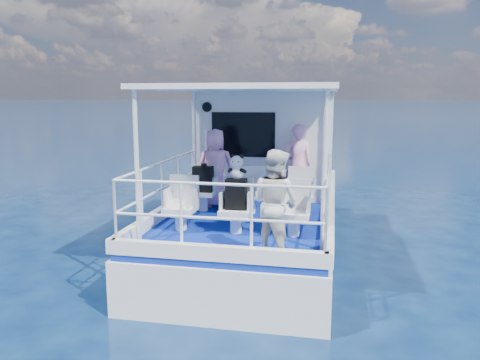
# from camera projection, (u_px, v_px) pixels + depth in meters

# --- Properties ---
(ground) EXTENTS (2000.00, 2000.00, 0.00)m
(ground) POSITION_uv_depth(u_px,v_px,m) (248.00, 263.00, 8.54)
(ground) COLOR #081B3E
(ground) RESTS_ON ground
(hull) EXTENTS (3.00, 7.00, 1.60)m
(hull) POSITION_uv_depth(u_px,v_px,m) (257.00, 247.00, 9.50)
(hull) COLOR white
(hull) RESTS_ON ground
(deck) EXTENTS (2.90, 6.90, 0.10)m
(deck) POSITION_uv_depth(u_px,v_px,m) (257.00, 206.00, 9.36)
(deck) COLOR navy
(deck) RESTS_ON hull
(cabin) EXTENTS (2.85, 2.00, 2.20)m
(cabin) POSITION_uv_depth(u_px,v_px,m) (267.00, 143.00, 10.41)
(cabin) COLOR white
(cabin) RESTS_ON deck
(canopy) EXTENTS (3.00, 3.20, 0.08)m
(canopy) POSITION_uv_depth(u_px,v_px,m) (247.00, 88.00, 7.80)
(canopy) COLOR white
(canopy) RESTS_ON cabin
(canopy_posts) EXTENTS (2.77, 2.97, 2.20)m
(canopy_posts) POSITION_uv_depth(u_px,v_px,m) (246.00, 156.00, 7.95)
(canopy_posts) COLOR white
(canopy_posts) RESTS_ON deck
(railings) EXTENTS (2.84, 3.59, 1.00)m
(railings) POSITION_uv_depth(u_px,v_px,m) (242.00, 195.00, 7.74)
(railings) COLOR white
(railings) RESTS_ON deck
(seat_port_fwd) EXTENTS (0.48, 0.46, 0.38)m
(seat_port_fwd) POSITION_uv_depth(u_px,v_px,m) (203.00, 201.00, 8.72)
(seat_port_fwd) COLOR white
(seat_port_fwd) RESTS_ON deck
(seat_center_fwd) EXTENTS (0.48, 0.46, 0.38)m
(seat_center_fwd) POSITION_uv_depth(u_px,v_px,m) (250.00, 203.00, 8.54)
(seat_center_fwd) COLOR white
(seat_center_fwd) RESTS_ON deck
(seat_stbd_fwd) EXTENTS (0.48, 0.46, 0.38)m
(seat_stbd_fwd) POSITION_uv_depth(u_px,v_px,m) (300.00, 205.00, 8.37)
(seat_stbd_fwd) COLOR white
(seat_stbd_fwd) RESTS_ON deck
(seat_port_aft) EXTENTS (0.48, 0.46, 0.38)m
(seat_port_aft) POSITION_uv_depth(u_px,v_px,m) (181.00, 218.00, 7.46)
(seat_port_aft) COLOR white
(seat_port_aft) RESTS_ON deck
(seat_center_aft) EXTENTS (0.48, 0.46, 0.38)m
(seat_center_aft) POSITION_uv_depth(u_px,v_px,m) (236.00, 221.00, 7.29)
(seat_center_aft) COLOR white
(seat_center_aft) RESTS_ON deck
(seat_stbd_aft) EXTENTS (0.48, 0.46, 0.38)m
(seat_stbd_aft) POSITION_uv_depth(u_px,v_px,m) (294.00, 224.00, 7.11)
(seat_stbd_aft) COLOR white
(seat_stbd_aft) RESTS_ON deck
(passenger_port_fwd) EXTENTS (0.64, 0.51, 1.51)m
(passenger_port_fwd) POSITION_uv_depth(u_px,v_px,m) (215.00, 168.00, 8.97)
(passenger_port_fwd) COLOR #EA98C3
(passenger_port_fwd) RESTS_ON deck
(passenger_stbd_fwd) EXTENTS (0.67, 0.55, 1.58)m
(passenger_stbd_fwd) POSITION_uv_depth(u_px,v_px,m) (297.00, 165.00, 9.15)
(passenger_stbd_fwd) COLOR #EF9AC1
(passenger_stbd_fwd) RESTS_ON deck
(passenger_stbd_aft) EXTENTS (0.87, 0.82, 1.43)m
(passenger_stbd_aft) POSITION_uv_depth(u_px,v_px,m) (275.00, 203.00, 6.16)
(passenger_stbd_aft) COLOR silver
(passenger_stbd_aft) RESTS_ON deck
(backpack_port) EXTENTS (0.36, 0.20, 0.47)m
(backpack_port) POSITION_uv_depth(u_px,v_px,m) (203.00, 179.00, 8.56)
(backpack_port) COLOR black
(backpack_port) RESTS_ON seat_port_fwd
(backpack_center) EXTENTS (0.32, 0.18, 0.48)m
(backpack_center) POSITION_uv_depth(u_px,v_px,m) (236.00, 194.00, 7.20)
(backpack_center) COLOR black
(backpack_center) RESTS_ON seat_center_aft
(compact_camera) EXTENTS (0.10, 0.06, 0.06)m
(compact_camera) POSITION_uv_depth(u_px,v_px,m) (204.00, 165.00, 8.52)
(compact_camera) COLOR black
(compact_camera) RESTS_ON backpack_port
(panda) EXTENTS (0.24, 0.20, 0.38)m
(panda) POSITION_uv_depth(u_px,v_px,m) (237.00, 167.00, 7.14)
(panda) COLOR silver
(panda) RESTS_ON backpack_center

